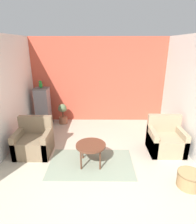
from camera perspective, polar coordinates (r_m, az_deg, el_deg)
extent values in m
plane|color=#B2A893|center=(3.52, -0.26, -26.24)|extent=(20.00, 20.00, 0.00)
cube|color=#C64C38|center=(6.35, 0.13, 9.47)|extent=(4.52, 0.06, 2.78)
cube|color=silver|center=(5.02, -26.51, 4.55)|extent=(0.06, 3.77, 2.78)
cube|color=silver|center=(4.99, 26.68, 4.45)|extent=(0.06, 3.77, 2.78)
cube|color=gray|center=(4.39, -2.12, -15.41)|extent=(1.88, 1.17, 0.01)
cylinder|color=#512D1E|center=(4.13, -2.20, -10.11)|extent=(0.66, 0.66, 0.04)
cylinder|color=#512D1E|center=(4.11, -5.21, -14.47)|extent=(0.04, 0.04, 0.45)
cylinder|color=#512D1E|center=(4.09, 0.65, -14.55)|extent=(0.04, 0.04, 0.45)
cylinder|color=#512D1E|center=(4.45, -4.71, -11.52)|extent=(0.04, 0.04, 0.45)
cylinder|color=#512D1E|center=(4.43, 0.64, -11.58)|extent=(0.04, 0.04, 0.45)
cube|color=#7A664C|center=(4.88, -18.95, -9.72)|extent=(0.82, 0.73, 0.44)
cube|color=#7A664C|center=(4.93, -18.44, -3.57)|extent=(0.82, 0.14, 0.44)
cube|color=#7A664C|center=(4.97, -22.92, -8.68)|extent=(0.12, 0.73, 0.59)
cube|color=#7A664C|center=(4.73, -14.99, -9.13)|extent=(0.12, 0.73, 0.59)
cube|color=#9E896B|center=(4.99, 19.94, -9.11)|extent=(0.82, 0.73, 0.44)
cube|color=#9E896B|center=(5.06, 19.47, -3.12)|extent=(0.82, 0.14, 0.44)
cube|color=#9E896B|center=(4.85, 16.09, -8.50)|extent=(0.12, 0.73, 0.59)
cube|color=#9E896B|center=(5.08, 23.82, -8.12)|extent=(0.12, 0.73, 0.59)
cube|color=#555559|center=(6.54, -15.92, -3.36)|extent=(0.48, 0.48, 0.08)
cube|color=gray|center=(6.33, -16.44, 1.73)|extent=(0.42, 0.42, 1.14)
cube|color=#555559|center=(6.18, -16.96, 6.87)|extent=(0.44, 0.44, 0.03)
ellipsoid|color=#1E842D|center=(6.16, -17.06, 7.81)|extent=(0.11, 0.14, 0.18)
sphere|color=#1E842D|center=(6.13, -17.20, 8.67)|extent=(0.09, 0.09, 0.09)
cone|color=gold|center=(6.09, -17.30, 8.53)|extent=(0.04, 0.04, 0.04)
cone|color=#1E842D|center=(6.22, -16.88, 7.77)|extent=(0.06, 0.11, 0.15)
cylinder|color=brown|center=(6.49, -10.53, -2.40)|extent=(0.29, 0.29, 0.23)
cylinder|color=brown|center=(6.41, -10.66, -0.53)|extent=(0.03, 0.03, 0.22)
sphere|color=#566B47|center=(6.34, -10.77, 1.21)|extent=(0.27, 0.27, 0.27)
sphere|color=#566B47|center=(6.39, -11.36, 0.88)|extent=(0.16, 0.16, 0.16)
sphere|color=#566B47|center=(6.32, -10.18, 0.85)|extent=(0.15, 0.15, 0.15)
cylinder|color=#A37F51|center=(4.11, 26.07, -18.02)|extent=(0.44, 0.44, 0.30)
cylinder|color=brown|center=(4.03, 26.37, -16.47)|extent=(0.46, 0.46, 0.02)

